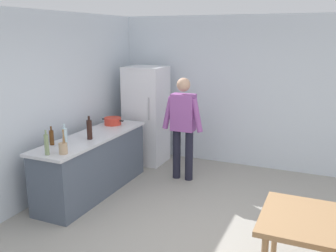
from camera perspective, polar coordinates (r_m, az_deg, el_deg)
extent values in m
plane|color=#9E998E|center=(4.49, 5.02, -18.01)|extent=(14.00, 14.00, 0.00)
cube|color=silver|center=(6.80, 13.46, 4.94)|extent=(6.40, 0.12, 2.70)
cube|color=silver|center=(5.47, -20.64, 2.29)|extent=(0.12, 5.60, 2.70)
cube|color=#4C5666|center=(5.78, -11.40, -5.95)|extent=(0.60, 2.12, 0.86)
cube|color=silver|center=(5.65, -11.62, -1.65)|extent=(0.64, 2.20, 0.04)
cube|color=white|center=(6.92, -3.34, 1.66)|extent=(0.70, 0.64, 1.80)
cylinder|color=#B2B2B7|center=(6.49, -2.99, 2.64)|extent=(0.02, 0.02, 0.40)
cylinder|color=#1E1E2D|center=(6.23, 1.34, -4.31)|extent=(0.13, 0.13, 0.84)
cylinder|color=#1E1E2D|center=(6.15, 3.24, -4.56)|extent=(0.13, 0.13, 0.84)
cube|color=#99519E|center=(6.00, 2.35, 2.10)|extent=(0.38, 0.22, 0.60)
sphere|color=tan|center=(5.92, 2.40, 6.36)|extent=(0.22, 0.22, 0.22)
cylinder|color=#99519E|center=(6.06, 0.01, 2.04)|extent=(0.20, 0.09, 0.55)
cylinder|color=#99519E|center=(5.88, 4.48, 1.63)|extent=(0.20, 0.09, 0.55)
cylinder|color=#9E754C|center=(4.21, 16.11, -15.35)|extent=(0.06, 0.06, 0.70)
cylinder|color=red|center=(6.25, -8.49, 0.76)|extent=(0.28, 0.28, 0.12)
cube|color=black|center=(6.34, -9.80, 1.07)|extent=(0.06, 0.03, 0.02)
cube|color=black|center=(6.16, -7.16, 0.80)|extent=(0.06, 0.03, 0.02)
cylinder|color=tan|center=(4.86, -15.81, -3.34)|extent=(0.11, 0.11, 0.14)
cylinder|color=olive|center=(4.82, -15.69, -1.76)|extent=(0.02, 0.05, 0.22)
cylinder|color=olive|center=(4.81, -15.80, -1.80)|extent=(0.02, 0.04, 0.22)
cylinder|color=gray|center=(4.87, -18.15, -2.76)|extent=(0.06, 0.06, 0.26)
cylinder|color=gray|center=(4.83, -18.29, -0.94)|extent=(0.02, 0.02, 0.06)
cylinder|color=#5B3314|center=(5.29, -17.45, -1.72)|extent=(0.06, 0.06, 0.20)
cylinder|color=#5B3314|center=(5.26, -17.55, -0.36)|extent=(0.02, 0.02, 0.06)
cylinder|color=black|center=(5.42, -11.98, -0.57)|extent=(0.08, 0.08, 0.28)
cylinder|color=black|center=(5.38, -12.07, 1.18)|extent=(0.03, 0.03, 0.06)
cylinder|color=silver|center=(5.20, -15.56, -1.64)|extent=(0.07, 0.07, 0.24)
cylinder|color=silver|center=(5.16, -15.67, -0.03)|extent=(0.03, 0.03, 0.06)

